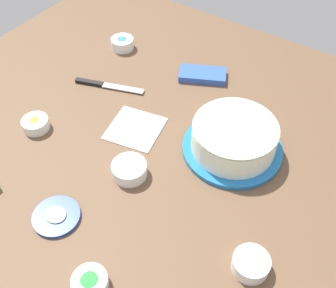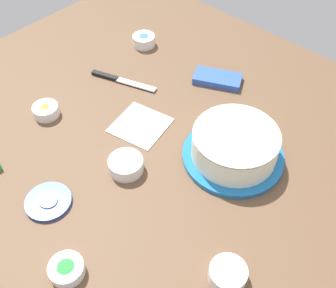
# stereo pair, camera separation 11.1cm
# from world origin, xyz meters

# --- Properties ---
(ground_plane) EXTENTS (1.54, 1.54, 0.00)m
(ground_plane) POSITION_xyz_m (0.00, 0.00, 0.00)
(ground_plane) COLOR brown
(frosted_cake) EXTENTS (0.28, 0.28, 0.11)m
(frosted_cake) POSITION_xyz_m (0.22, 0.17, 0.05)
(frosted_cake) COLOR #1E6BB2
(frosted_cake) RESTS_ON ground_plane
(frosting_tub_lid) EXTENTS (0.12, 0.12, 0.02)m
(frosting_tub_lid) POSITION_xyz_m (-0.03, -0.27, 0.01)
(frosting_tub_lid) COLOR #233DAD
(frosting_tub_lid) RESTS_ON ground_plane
(spreading_knife) EXTENTS (0.23, 0.10, 0.01)m
(spreading_knife) POSITION_xyz_m (-0.26, 0.18, 0.01)
(spreading_knife) COLOR silver
(spreading_knife) RESTS_ON ground_plane
(sprinkle_bowl_pink) EXTENTS (0.09, 0.09, 0.04)m
(sprinkle_bowl_pink) POSITION_xyz_m (0.04, -0.06, 0.02)
(sprinkle_bowl_pink) COLOR white
(sprinkle_bowl_pink) RESTS_ON ground_plane
(sprinkle_bowl_green) EXTENTS (0.08, 0.08, 0.03)m
(sprinkle_bowl_green) POSITION_xyz_m (0.15, -0.36, 0.02)
(sprinkle_bowl_green) COLOR white
(sprinkle_bowl_green) RESTS_ON ground_plane
(sprinkle_bowl_blue) EXTENTS (0.08, 0.08, 0.04)m
(sprinkle_bowl_blue) POSITION_xyz_m (-0.34, 0.38, 0.02)
(sprinkle_bowl_blue) COLOR white
(sprinkle_bowl_blue) RESTS_ON ground_plane
(sprinkle_bowl_yellow) EXTENTS (0.08, 0.08, 0.03)m
(sprinkle_bowl_yellow) POSITION_xyz_m (-0.30, -0.08, 0.02)
(sprinkle_bowl_yellow) COLOR white
(sprinkle_bowl_yellow) RESTS_ON ground_plane
(sprinkle_bowl_rainbow) EXTENTS (0.08, 0.08, 0.04)m
(sprinkle_bowl_rainbow) POSITION_xyz_m (0.42, -0.12, 0.02)
(sprinkle_bowl_rainbow) COLOR white
(sprinkle_bowl_rainbow) RESTS_ON ground_plane
(candy_box_upper) EXTENTS (0.17, 0.14, 0.02)m
(candy_box_upper) POSITION_xyz_m (-0.01, 0.40, 0.01)
(candy_box_upper) COLOR #2D51B2
(candy_box_upper) RESTS_ON ground_plane
(paper_napkin) EXTENTS (0.18, 0.18, 0.01)m
(paper_napkin) POSITION_xyz_m (-0.05, 0.08, 0.00)
(paper_napkin) COLOR white
(paper_napkin) RESTS_ON ground_plane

